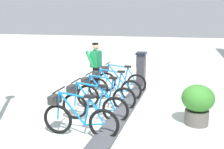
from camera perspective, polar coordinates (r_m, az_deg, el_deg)
ground_plane at (r=6.81m, az=2.40°, el=-8.88°), size 60.00×60.00×0.00m
dock_rail_base at (r=6.80m, az=2.41°, el=-8.49°), size 0.44×5.19×0.10m
payment_kiosk at (r=9.47m, az=6.54°, el=1.30°), size 0.36×0.52×1.28m
bike_docked_0 at (r=8.68m, az=1.63°, el=-1.24°), size 1.72×0.54×1.02m
bike_docked_1 at (r=7.86m, az=-0.01°, el=-2.68°), size 1.72×0.54×1.02m
bike_docked_2 at (r=7.06m, az=-2.04°, el=-4.45°), size 1.72×0.54×1.02m
bike_docked_3 at (r=6.27m, az=-4.59°, el=-6.66°), size 1.72×0.54×1.02m
bike_docked_4 at (r=5.51m, az=-7.90°, el=-9.47°), size 1.72×0.54×1.02m
worker_near_rack at (r=8.97m, az=-3.66°, el=2.31°), size 0.52×0.66×1.66m
planter_bush at (r=6.35m, az=18.66°, el=-5.98°), size 0.76×0.76×0.97m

